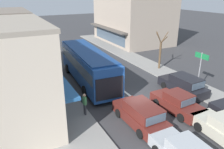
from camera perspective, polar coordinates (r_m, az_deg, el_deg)
name	(u,v)px	position (r m, az deg, el deg)	size (l,w,h in m)	color
ground_plane	(139,103)	(17.89, 7.04, -7.28)	(140.00, 140.00, 0.00)	#353538
lane_centre_line	(116,85)	(20.96, 0.96, -2.68)	(0.20, 28.00, 0.01)	silver
sidewalk_left	(39,90)	(20.81, -18.57, -3.84)	(5.20, 44.00, 0.14)	gray
kerb_right	(155,68)	(25.70, 11.13, 1.63)	(2.80, 44.00, 0.12)	gray
building_right_far	(133,13)	(38.51, 5.46, 15.74)	(9.98, 12.94, 9.83)	gray
city_bus	(87,64)	(21.10, -6.44, 2.81)	(3.17, 10.98, 3.23)	#1E4C99
wagon_behind_bus_near	(141,115)	(14.87, 7.51, -10.33)	(1.98, 4.52, 1.58)	#561E19
sedan_adjacent_lane_trail	(177,103)	(17.04, 16.67, -7.09)	(2.05, 4.28, 1.47)	#561E19
parked_wagon_kerb_second	(183,85)	(20.11, 18.15, -2.56)	(2.07, 4.57, 1.58)	black
traffic_light_downstreet	(40,32)	(34.01, -18.36, 10.58)	(0.33, 0.24, 4.20)	gray
directional_road_sign	(201,63)	(20.09, 22.17, 2.78)	(0.10, 1.40, 3.60)	gray
street_tree_right	(160,52)	(25.07, 12.49, 5.76)	(1.70, 1.88, 4.29)	brown
pedestrian_with_handbag_near	(84,103)	(15.62, -7.20, -7.31)	(0.25, 0.65, 1.63)	#333338
pedestrian_browsing_midblock	(56,71)	(22.15, -14.50, 0.91)	(0.44, 0.42, 1.63)	#333338
pedestrian_far_walker	(45,62)	(25.15, -17.05, 3.07)	(0.48, 0.62, 1.63)	#333338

